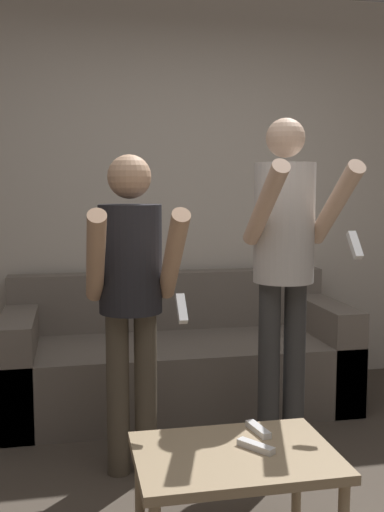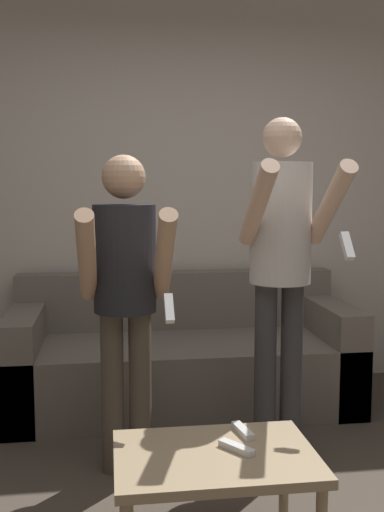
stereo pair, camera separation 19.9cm
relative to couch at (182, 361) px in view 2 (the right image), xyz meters
The scene contains 7 objects.
wall_back 1.16m from the couch, 84.89° to the left, with size 6.40×0.06×2.70m.
couch is the anchor object (origin of this frame).
person_standing_left 1.16m from the couch, 113.17° to the right, with size 0.42×0.62×1.53m.
person_standing_right 1.24m from the couch, 66.74° to the right, with size 0.42×0.62×1.72m.
coffee_table 1.66m from the couch, 92.82° to the right, with size 0.73×0.51×0.43m.
remote_near 1.65m from the couch, 90.07° to the right, with size 0.12×0.14×0.02m.
remote_far 1.51m from the couch, 87.93° to the right, with size 0.06×0.15×0.02m.
Camera 2 is at (-0.49, -1.99, 1.38)m, focal length 42.00 mm.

